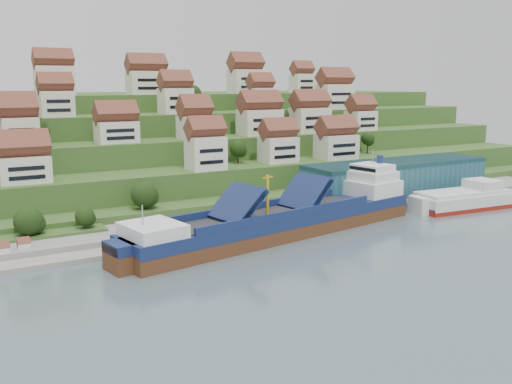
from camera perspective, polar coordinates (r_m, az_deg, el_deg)
ground at (r=133.08m, az=2.33°, el=-4.45°), size 300.00×300.00×0.00m
quay at (r=155.72m, az=5.66°, el=-1.81°), size 180.00×14.00×2.20m
pebble_beach at (r=126.08m, az=-23.98°, el=-6.04°), size 45.00×20.00×1.00m
hillside at (r=224.35m, az=-11.82°, el=4.38°), size 260.00×128.00×31.00m
hillside_village at (r=183.90m, az=-8.56°, el=7.67°), size 156.23×64.27×29.49m
hillside_trees at (r=164.66m, az=-10.13°, el=4.38°), size 138.62×62.40×31.71m
warehouse at (r=176.16m, az=13.86°, el=1.43°), size 60.00×15.00×10.00m
flagpole at (r=149.49m, az=6.22°, el=-0.09°), size 1.28×0.16×8.00m
cargo_ship at (r=134.35m, az=3.19°, el=-2.84°), size 80.27×25.60×17.61m
second_ship at (r=171.85m, az=20.10°, el=-0.72°), size 30.10×13.17×8.50m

